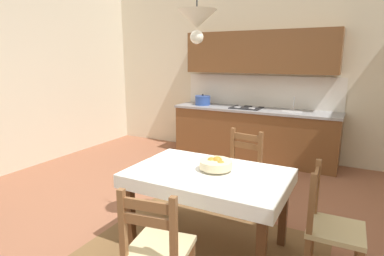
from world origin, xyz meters
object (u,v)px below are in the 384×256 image
Objects in this scene: kitchen_cabinetry at (254,111)px; pendant_lamp at (197,20)px; dining_chair_kitchen_side at (240,173)px; dining_table at (208,185)px; fruit_bowl at (216,164)px; dining_chair_camera_side at (157,250)px; dining_chair_window_side at (330,227)px.

kitchen_cabinetry is 3.52× the size of pendant_lamp.
dining_table is at bearing -89.58° from dining_chair_kitchen_side.
dining_chair_kitchen_side reaches higher than fruit_bowl.
dining_table is 0.92m from dining_chair_kitchen_side.
dining_chair_camera_side is at bearing -84.16° from pendant_lamp.
dining_chair_camera_side is 3.10× the size of fruit_bowl.
kitchen_cabinetry is 3.05× the size of dining_chair_camera_side.
pendant_lamp is (-0.07, -0.98, 1.61)m from dining_chair_kitchen_side.
dining_chair_window_side is (1.49, -2.78, -0.41)m from kitchen_cabinetry.
dining_table is at bearing 45.59° from pendant_lamp.
kitchen_cabinetry reaches higher than fruit_bowl.
kitchen_cabinetry is at bearing 97.25° from pendant_lamp.
dining_chair_kitchen_side is (-1.04, 0.82, 0.00)m from dining_chair_window_side.
kitchen_cabinetry is 3.05× the size of dining_chair_kitchen_side.
pendant_lamp reaches higher than fruit_bowl.
fruit_bowl is at bearing 47.34° from pendant_lamp.
dining_chair_camera_side is at bearing -93.43° from fruit_bowl.
dining_table is 1.52× the size of dining_chair_camera_side.
fruit_bowl is at bearing 49.93° from dining_table.
dining_chair_window_side is 1.00× the size of dining_chair_camera_side.
pendant_lamp reaches higher than dining_table.
dining_chair_camera_side reaches higher than fruit_bowl.
dining_chair_kitchen_side is at bearing 90.11° from dining_chair_camera_side.
dining_chair_window_side is 1.00× the size of dining_chair_kitchen_side.
kitchen_cabinetry is 9.44× the size of fruit_bowl.
dining_chair_camera_side is at bearing -90.24° from dining_table.
dining_chair_kitchen_side is (-0.01, 0.90, -0.18)m from dining_table.
dining_chair_kitchen_side is at bearing 93.81° from fruit_bowl.
dining_chair_kitchen_side reaches higher than dining_table.
dining_table is 1.52× the size of dining_chair_window_side.
dining_chair_window_side is at bearing 40.83° from dining_chair_camera_side.
pendant_lamp is at bearing 95.84° from dining_chair_camera_side.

